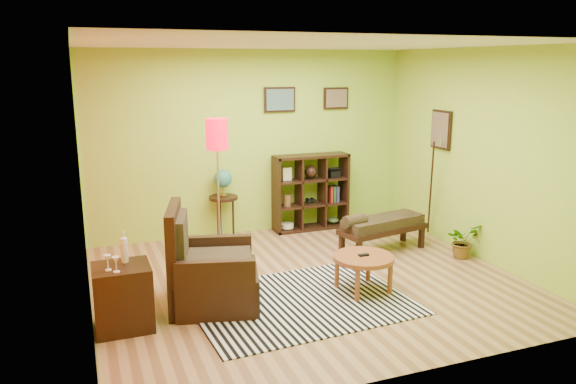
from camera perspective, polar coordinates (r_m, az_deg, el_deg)
name	(u,v)px	position (r m, az deg, el deg)	size (l,w,h in m)	color
ground	(308,281)	(6.94, 2.02, -9.00)	(5.00, 5.00, 0.00)	#A67C51
room_shell	(301,134)	(6.46, 1.33, 5.90)	(5.04, 4.54, 2.82)	#9ECA39
zebra_rug	(300,301)	(6.36, 1.21, -11.04)	(2.36, 1.77, 0.01)	silver
coffee_table	(364,261)	(6.57, 7.68, -6.93)	(0.70, 0.70, 0.45)	brown
armchair	(208,275)	(6.22, -8.10, -8.39)	(1.12, 1.12, 1.13)	black
side_cabinet	(123,297)	(5.89, -16.43, -10.17)	(0.55, 0.50, 0.97)	black
floor_lamp	(217,148)	(7.15, -7.21, 4.50)	(0.29, 0.29, 1.92)	silver
globe_table	(223,187)	(8.41, -6.62, 0.56)	(0.43, 0.43, 1.05)	black
cube_shelf	(312,192)	(8.89, 2.41, -0.01)	(1.20, 0.35, 1.20)	black
bench	(381,225)	(7.96, 9.42, -3.33)	(1.36, 0.71, 0.60)	black
potted_plant	(462,244)	(8.03, 17.27, -5.11)	(0.42, 0.47, 0.37)	#26661E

